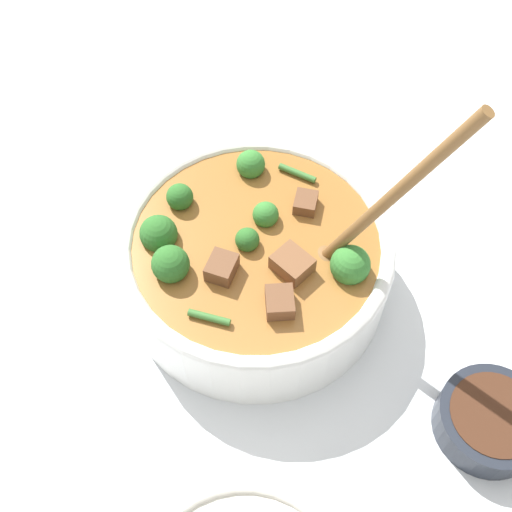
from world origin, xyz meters
TOP-DOWN VIEW (x-y plane):
  - ground_plane at (0.00, 0.00)m, footprint 4.00×4.00m
  - stew_bowl at (-0.00, 0.00)m, footprint 0.28×0.30m
  - condiment_bowl at (-0.22, -0.17)m, footprint 0.10×0.10m

SIDE VIEW (x-z plane):
  - ground_plane at x=0.00m, z-range 0.00..0.00m
  - condiment_bowl at x=-0.22m, z-range 0.00..0.04m
  - stew_bowl at x=0.00m, z-range -0.10..0.20m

